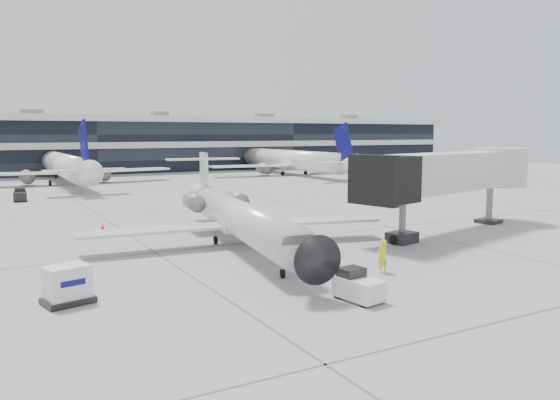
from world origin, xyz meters
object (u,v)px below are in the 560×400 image
cargo_uld (67,285)px  ramp_worker (383,256)px  jet_bridge (458,172)px  regional_jet (237,216)px  baggage_tug (358,286)px

cargo_uld → ramp_worker: bearing=-22.1°
jet_bridge → ramp_worker: 16.22m
regional_jet → cargo_uld: size_ratio=10.84×
ramp_worker → cargo_uld: size_ratio=0.78×
jet_bridge → baggage_tug: bearing=-162.1°
jet_bridge → baggage_tug: (-18.17, -10.99, -4.09)m
regional_jet → baggage_tug: 14.28m
baggage_tug → cargo_uld: bearing=144.9°
regional_jet → ramp_worker: bearing=-60.3°
baggage_tug → jet_bridge: bearing=22.9°
jet_bridge → baggage_tug: size_ratio=8.10×
baggage_tug → ramp_worker: bearing=30.2°
cargo_uld → regional_jet: bearing=20.4°
jet_bridge → cargo_uld: size_ratio=8.24×
ramp_worker → cargo_uld: (-16.38, 2.66, -0.07)m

